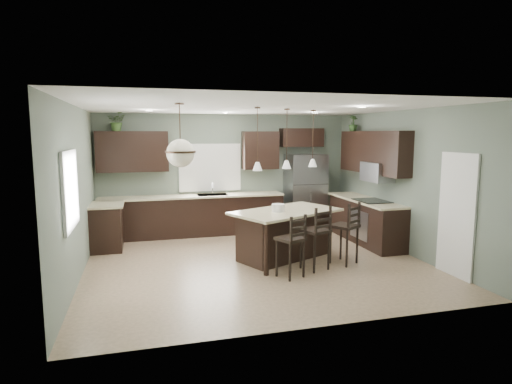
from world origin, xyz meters
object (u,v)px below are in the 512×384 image
at_px(kitchen_island, 286,235).
at_px(bar_stool_center, 315,238).
at_px(serving_dish, 278,208).
at_px(plant_back_left, 117,121).
at_px(refrigerator, 305,192).
at_px(bar_stool_right, 344,233).
at_px(bar_stool_left, 290,246).

distance_m(kitchen_island, bar_stool_center, 0.80).
distance_m(serving_dish, plant_back_left, 4.16).
height_order(kitchen_island, plant_back_left, plant_back_left).
height_order(refrigerator, bar_stool_right, refrigerator).
distance_m(refrigerator, bar_stool_center, 3.23).
xyz_separation_m(kitchen_island, serving_dish, (-0.18, -0.08, 0.53)).
height_order(serving_dish, bar_stool_left, serving_dish).
bearing_deg(bar_stool_left, bar_stool_right, -3.47).
xyz_separation_m(kitchen_island, bar_stool_left, (-0.28, -1.02, 0.07)).
distance_m(refrigerator, bar_stool_left, 3.70).
bearing_deg(serving_dish, plant_back_left, 138.61).
bearing_deg(plant_back_left, kitchen_island, -38.71).
relative_size(kitchen_island, plant_back_left, 4.55).
distance_m(bar_stool_center, bar_stool_right, 0.66).
xyz_separation_m(refrigerator, kitchen_island, (-1.29, -2.30, -0.46)).
xyz_separation_m(serving_dish, bar_stool_right, (1.09, -0.49, -0.42)).
bearing_deg(bar_stool_center, plant_back_left, 115.19).
distance_m(kitchen_island, serving_dish, 0.57).
bearing_deg(refrigerator, kitchen_island, -119.31).
bearing_deg(refrigerator, serving_dish, -121.71).
xyz_separation_m(kitchen_island, bar_stool_center, (0.27, -0.74, 0.10)).
xyz_separation_m(kitchen_island, plant_back_left, (-3.05, 2.45, 2.16)).
relative_size(bar_stool_right, plant_back_left, 2.62).
bearing_deg(kitchen_island, serving_dish, -180.00).
xyz_separation_m(bar_stool_center, bar_stool_right, (0.64, 0.17, 0.01)).
bearing_deg(bar_stool_center, bar_stool_left, -174.01).
distance_m(kitchen_island, plant_back_left, 4.47).
relative_size(kitchen_island, bar_stool_right, 1.74).
distance_m(kitchen_island, bar_stool_right, 1.08).
relative_size(serving_dish, bar_stool_center, 0.21).
height_order(kitchen_island, bar_stool_center, bar_stool_center).
height_order(kitchen_island, bar_stool_left, bar_stool_left).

